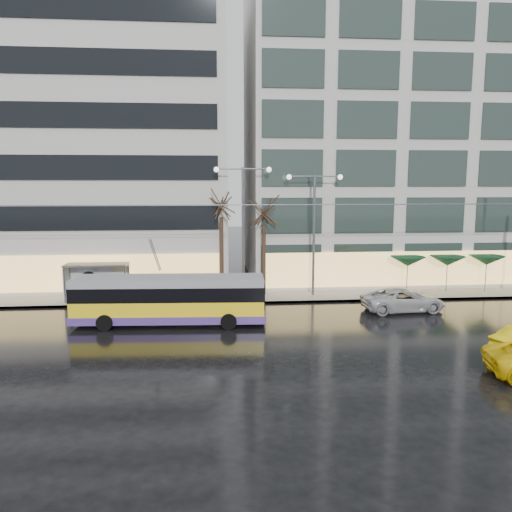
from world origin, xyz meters
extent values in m
plane|color=black|center=(0.00, 0.00, 0.00)|extent=(140.00, 140.00, 0.00)
cube|color=gray|center=(2.00, 14.00, 0.07)|extent=(80.00, 10.00, 0.15)
cube|color=slate|center=(2.00, 9.05, 0.07)|extent=(80.00, 0.10, 0.15)
cube|color=#BCB9B4|center=(-16.00, 19.00, 11.15)|extent=(34.00, 14.00, 22.00)
cube|color=#BCB9B4|center=(19.00, 19.00, 12.65)|extent=(32.00, 14.00, 25.00)
cube|color=yellow|center=(-2.63, 4.52, 0.95)|extent=(10.90, 2.79, 1.35)
cube|color=#4F3483|center=(-2.63, 4.52, 0.50)|extent=(10.94, 2.83, 0.45)
cube|color=black|center=(-2.63, 4.52, 1.94)|extent=(10.92, 2.81, 0.81)
cube|color=gray|center=(-2.63, 4.52, 2.57)|extent=(10.90, 2.79, 0.45)
cube|color=black|center=(2.79, 4.25, 1.80)|extent=(0.16, 2.07, 1.17)
cube|color=black|center=(-8.05, 4.79, 1.80)|extent=(0.16, 2.07, 1.17)
cylinder|color=black|center=(0.84, 5.47, 0.45)|extent=(0.91, 0.36, 0.90)
cylinder|color=black|center=(0.73, 3.22, 0.45)|extent=(0.91, 0.36, 0.90)
cylinder|color=black|center=(-5.99, 5.82, 0.45)|extent=(0.91, 0.36, 0.90)
cylinder|color=black|center=(-6.10, 3.57, 0.45)|extent=(0.91, 0.36, 0.90)
cylinder|color=#595B60|center=(-3.48, 5.42, 3.87)|extent=(0.22, 3.35, 2.37)
cylinder|color=#595B60|center=(-3.46, 5.87, 3.87)|extent=(0.22, 3.35, 2.37)
cylinder|color=#595B60|center=(1.00, 5.75, 6.80)|extent=(42.00, 0.04, 0.04)
cylinder|color=#595B60|center=(1.00, 6.25, 6.80)|extent=(42.00, 0.04, 0.04)
cube|color=#595B60|center=(-8.00, 10.50, 2.60)|extent=(4.20, 1.60, 0.12)
cube|color=silver|center=(-8.00, 11.20, 1.35)|extent=(4.00, 0.05, 2.20)
cube|color=white|center=(-10.05, 10.50, 1.35)|extent=(0.10, 1.40, 2.20)
cylinder|color=#595B60|center=(-10.00, 9.80, 1.35)|extent=(0.10, 0.10, 2.40)
cylinder|color=#595B60|center=(-10.00, 11.20, 1.35)|extent=(0.10, 0.10, 2.40)
cylinder|color=#595B60|center=(-6.00, 9.80, 1.35)|extent=(0.10, 0.10, 2.40)
cylinder|color=#595B60|center=(-6.00, 11.20, 1.35)|extent=(0.10, 0.10, 2.40)
cylinder|color=#595B60|center=(2.00, 10.80, 4.65)|extent=(0.18, 0.18, 9.00)
cylinder|color=#595B60|center=(1.10, 10.80, 9.05)|extent=(1.80, 0.10, 0.10)
cylinder|color=#595B60|center=(2.90, 10.80, 9.05)|extent=(1.80, 0.10, 0.10)
sphere|color=#FFF2CC|center=(0.20, 10.80, 9.00)|extent=(0.36, 0.36, 0.36)
sphere|color=#FFF2CC|center=(3.80, 10.80, 9.00)|extent=(0.36, 0.36, 0.36)
cylinder|color=#595B60|center=(7.00, 10.80, 4.40)|extent=(0.18, 0.18, 8.50)
cylinder|color=#595B60|center=(6.10, 10.80, 8.55)|extent=(1.80, 0.10, 0.10)
cylinder|color=#595B60|center=(7.90, 10.80, 8.55)|extent=(1.80, 0.10, 0.10)
sphere|color=#FFF2CC|center=(5.20, 10.80, 8.50)|extent=(0.36, 0.36, 0.36)
sphere|color=#FFF2CC|center=(8.80, 10.80, 8.50)|extent=(0.36, 0.36, 0.36)
cylinder|color=black|center=(0.50, 11.00, 2.95)|extent=(0.28, 0.28, 5.60)
cylinder|color=black|center=(3.50, 11.20, 2.60)|extent=(0.28, 0.28, 4.90)
cylinder|color=#595B60|center=(14.00, 11.00, 1.25)|extent=(0.06, 0.06, 2.20)
cone|color=#113F24|center=(14.00, 11.00, 2.45)|extent=(2.50, 2.50, 0.70)
cylinder|color=#595B60|center=(17.00, 11.00, 1.25)|extent=(0.06, 0.06, 2.20)
cone|color=#113F24|center=(17.00, 11.00, 2.45)|extent=(2.50, 2.50, 0.70)
cylinder|color=#595B60|center=(20.00, 11.00, 1.25)|extent=(0.06, 0.06, 2.20)
cone|color=#113F24|center=(20.00, 11.00, 2.45)|extent=(2.50, 2.50, 0.70)
imported|color=silver|center=(11.94, 6.36, 0.72)|extent=(5.36, 2.73, 1.45)
imported|color=black|center=(-7.52, 9.54, 1.05)|extent=(0.76, 0.60, 1.81)
imported|color=#C84287|center=(-7.52, 9.54, 1.90)|extent=(1.20, 1.21, 0.88)
imported|color=black|center=(-5.60, 9.45, 1.12)|extent=(1.17, 1.08, 1.94)
imported|color=black|center=(-8.46, 9.96, 1.02)|extent=(1.17, 0.74, 1.73)
imported|color=black|center=(-8.46, 9.96, 1.90)|extent=(0.89, 0.89, 0.72)
camera|label=1|loc=(-0.03, -23.71, 8.07)|focal=35.00mm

